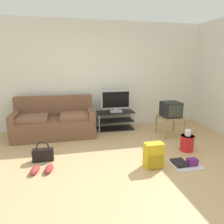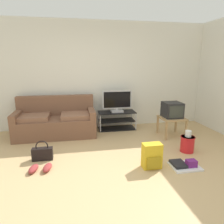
% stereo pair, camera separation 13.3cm
% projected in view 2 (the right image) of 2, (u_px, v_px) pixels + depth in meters
% --- Properties ---
extents(ground_plane, '(9.00, 9.80, 0.02)m').
position_uv_depth(ground_plane, '(108.00, 172.00, 3.19)').
color(ground_plane, tan).
extents(wall_back, '(9.00, 0.10, 2.70)m').
position_uv_depth(wall_back, '(92.00, 76.00, 5.21)').
color(wall_back, silver).
rests_on(wall_back, ground_plane).
extents(couch, '(1.81, 0.85, 0.90)m').
position_uv_depth(couch, '(56.00, 121.00, 4.78)').
color(couch, brown).
rests_on(couch, ground_plane).
extents(tv_stand, '(0.94, 0.44, 0.46)m').
position_uv_depth(tv_stand, '(117.00, 120.00, 5.24)').
color(tv_stand, black).
rests_on(tv_stand, ground_plane).
extents(flat_tv, '(0.74, 0.22, 0.55)m').
position_uv_depth(flat_tv, '(117.00, 101.00, 5.10)').
color(flat_tv, '#B2B2B7').
rests_on(flat_tv, tv_stand).
extents(side_table, '(0.54, 0.54, 0.45)m').
position_uv_depth(side_table, '(172.00, 120.00, 4.70)').
color(side_table, tan).
rests_on(side_table, ground_plane).
extents(crt_tv, '(0.40, 0.41, 0.35)m').
position_uv_depth(crt_tv, '(172.00, 110.00, 4.65)').
color(crt_tv, '#232326').
rests_on(crt_tv, side_table).
extents(backpack, '(0.31, 0.25, 0.41)m').
position_uv_depth(backpack, '(152.00, 156.00, 3.29)').
color(backpack, gold).
rests_on(backpack, ground_plane).
extents(handbag, '(0.35, 0.13, 0.36)m').
position_uv_depth(handbag, '(42.00, 153.00, 3.57)').
color(handbag, black).
rests_on(handbag, ground_plane).
extents(cleaning_bucket, '(0.27, 0.27, 0.42)m').
position_uv_depth(cleaning_bucket, '(187.00, 143.00, 3.89)').
color(cleaning_bucket, red).
rests_on(cleaning_bucket, ground_plane).
extents(sneakers_pair, '(0.39, 0.29, 0.09)m').
position_uv_depth(sneakers_pair, '(40.00, 168.00, 3.22)').
color(sneakers_pair, '#993333').
rests_on(sneakers_pair, ground_plane).
extents(floor_tray, '(0.46, 0.37, 0.14)m').
position_uv_depth(floor_tray, '(185.00, 165.00, 3.33)').
color(floor_tray, silver).
rests_on(floor_tray, ground_plane).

